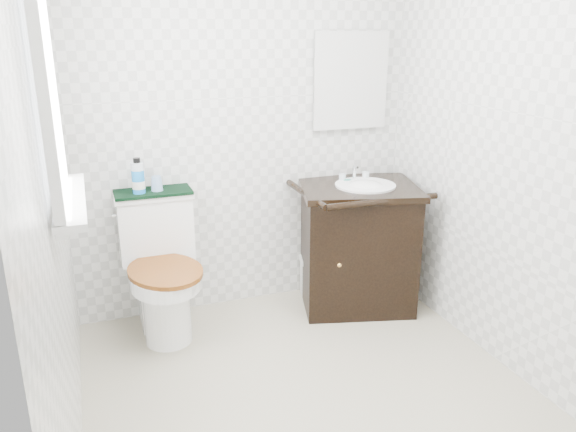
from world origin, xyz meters
TOP-DOWN VIEW (x-y plane):
  - floor at (0.00, 0.00)m, footprint 2.40×2.40m
  - wall_back at (0.00, 1.20)m, footprint 2.40×0.00m
  - wall_front at (0.00, -1.20)m, footprint 2.40×0.00m
  - wall_left at (-1.10, 0.00)m, footprint 0.00×2.40m
  - wall_right at (1.10, 0.00)m, footprint 0.00×2.40m
  - window at (-1.07, 0.25)m, footprint 0.02×0.70m
  - mirror at (0.72, 1.18)m, footprint 0.50×0.02m
  - toilet at (-0.60, 0.97)m, footprint 0.49×0.67m
  - vanity at (0.67, 0.90)m, footprint 0.87×0.80m
  - trash_bin at (0.45, 1.09)m, footprint 0.22×0.19m
  - towel at (-0.60, 1.09)m, footprint 0.45×0.22m
  - mouthwash_bottle at (-0.68, 1.06)m, footprint 0.07×0.07m
  - cup at (-0.57, 1.08)m, footprint 0.07×0.07m
  - soap_bar at (0.64, 1.01)m, footprint 0.07×0.05m

SIDE VIEW (x-z plane):
  - floor at x=0.00m, z-range 0.00..0.00m
  - trash_bin at x=0.45m, z-range 0.00..0.29m
  - toilet at x=-0.60m, z-range -0.05..0.79m
  - vanity at x=0.67m, z-range -0.03..0.89m
  - soap_bar at x=0.64m, z-range 0.82..0.84m
  - towel at x=-0.60m, z-range 0.84..0.86m
  - cup at x=-0.57m, z-range 0.86..0.95m
  - mouthwash_bottle at x=-0.68m, z-range 0.85..1.06m
  - wall_back at x=0.00m, z-range 0.00..2.40m
  - wall_front at x=0.00m, z-range 0.00..2.40m
  - wall_left at x=-1.10m, z-range 0.00..2.40m
  - wall_right at x=1.10m, z-range 0.00..2.40m
  - mirror at x=0.72m, z-range 1.15..1.75m
  - window at x=-1.07m, z-range 1.10..2.00m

